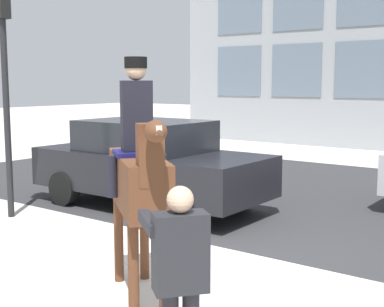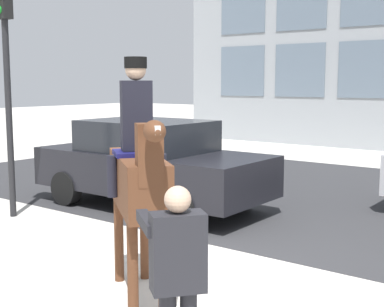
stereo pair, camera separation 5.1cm
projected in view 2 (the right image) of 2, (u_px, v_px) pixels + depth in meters
name	position (u px, v px, depth m)	size (l,w,h in m)	color
ground_plane	(214.00, 259.00, 7.16)	(80.00, 80.00, 0.00)	beige
road_surface	(346.00, 198.00, 10.91)	(20.02, 8.50, 0.01)	#2D2D30
mounted_horse_lead	(139.00, 176.00, 5.67)	(1.72, 1.45, 2.62)	#59331E
pedestrian_bystander	(176.00, 273.00, 3.97)	(0.89, 0.54, 1.61)	#232328
street_car_near_lane	(150.00, 163.00, 10.10)	(4.57, 1.99, 1.65)	black
traffic_light	(6.00, 58.00, 9.10)	(0.24, 0.29, 4.14)	black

